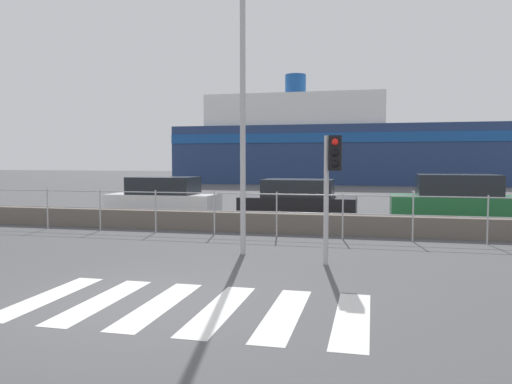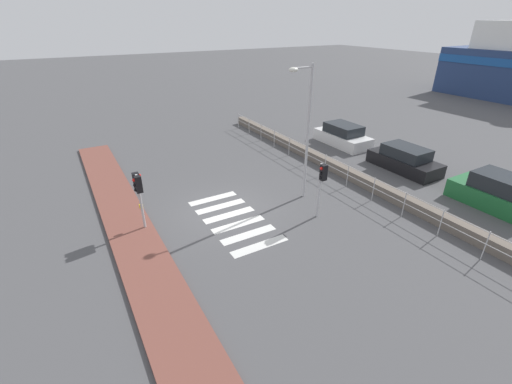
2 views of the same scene
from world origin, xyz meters
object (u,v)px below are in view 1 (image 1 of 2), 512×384
Objects in this scene: streetlamp at (240,75)px; parked_car_green at (457,202)px; ferry_boat at (325,146)px; parked_car_black at (298,201)px; traffic_light_far at (332,170)px; parked_car_white at (164,198)px.

parked_car_green is (5.48, 7.28, -3.17)m from streetlamp.
ferry_boat is 6.41× the size of parked_car_green.
streetlamp reaches higher than parked_car_black.
traffic_light_far reaches higher than parked_car_white.
parked_car_green is at bearing 65.59° from traffic_light_far.
parked_car_green is (3.51, 7.74, -1.19)m from traffic_light_far.
traffic_light_far is 2.83m from streetlamp.
traffic_light_far is at bearing -84.50° from ferry_boat.
parked_car_black is at bearing 88.53° from streetlamp.
parked_car_white is 5.12m from parked_car_black.
ferry_boat reaches higher than parked_car_black.
traffic_light_far is 0.62× the size of parked_car_black.
ferry_boat is (-3.25, 33.72, 1.39)m from traffic_light_far.
streetlamp is at bearing -55.87° from parked_car_white.
traffic_light_far is at bearing -114.41° from parked_car_green.
streetlamp is 9.65m from parked_car_green.
parked_car_white is at bearing 131.75° from traffic_light_far.
streetlamp is at bearing 166.89° from traffic_light_far.
parked_car_white is at bearing 180.00° from parked_car_green.
parked_car_white is at bearing -98.02° from ferry_boat.
traffic_light_far is 10.45m from parked_car_white.
streetlamp is 33.29m from ferry_boat.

